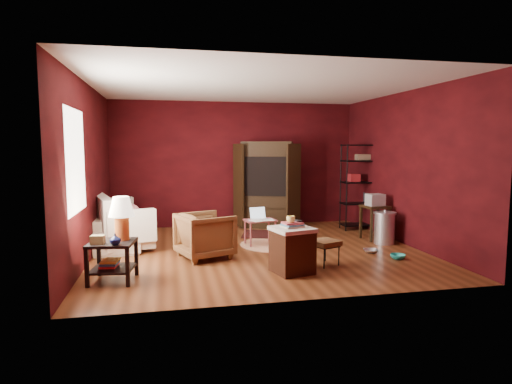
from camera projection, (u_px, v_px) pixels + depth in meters
room at (256, 170)px, 7.27m from camera, size 5.54×5.04×2.84m
sofa at (117, 224)px, 7.85m from camera, size 0.74×1.99×0.76m
armchair at (205, 233)px, 6.91m from camera, size 0.96×0.99×0.81m
pet_bowl_steel at (371, 246)px, 7.24m from camera, size 0.26×0.13×0.26m
pet_bowl_turquoise at (398, 252)px, 6.85m from camera, size 0.25×0.15×0.24m
vase at (115, 239)px, 5.47m from camera, size 0.17×0.18×0.14m
mug at (291, 218)px, 6.00m from camera, size 0.14×0.12×0.12m
side_table at (117, 231)px, 5.71m from camera, size 0.65×0.65×1.13m
sofa_cushions at (118, 222)px, 7.83m from camera, size 1.32×2.18×0.86m
hamper at (292, 249)px, 6.09m from camera, size 0.65×0.65×0.75m
footstool at (325, 244)px, 6.49m from camera, size 0.48×0.48×0.38m
rug_round at (274, 244)px, 7.87m from camera, size 1.55×1.55×0.01m
rug_oriental at (273, 234)px, 8.73m from camera, size 1.41×1.13×0.01m
laptop_desk at (260, 222)px, 7.82m from camera, size 0.60×0.50×0.68m
tv_armoire at (267, 183)px, 9.54m from camera, size 1.42×1.09×1.91m
wire_shelving at (363, 183)px, 9.28m from camera, size 0.92×0.44×1.85m
small_stand at (375, 206)px, 8.25m from camera, size 0.49×0.49×0.89m
trash_can at (385, 228)px, 7.93m from camera, size 0.46×0.46×0.64m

